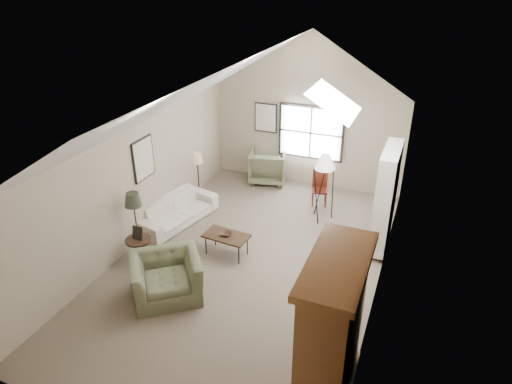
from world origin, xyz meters
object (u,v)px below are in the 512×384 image
at_px(side_table, 140,250).
at_px(side_chair, 320,187).
at_px(sofa, 177,211).
at_px(armchair_near, 166,277).
at_px(coffee_table, 227,245).
at_px(armoire, 331,331).
at_px(armchair_far, 268,166).

xyz_separation_m(side_table, side_chair, (2.71, 3.67, 0.21)).
bearing_deg(side_chair, sofa, -159.72).
relative_size(armchair_near, coffee_table, 1.32).
relative_size(armoire, side_chair, 2.33).
height_order(armchair_far, side_chair, side_chair).
height_order(side_table, side_chair, side_chair).
xyz_separation_m(armchair_far, side_chair, (1.65, -0.78, 0.03)).
bearing_deg(armchair_far, side_chair, 140.82).
bearing_deg(side_table, side_chair, 53.50).
bearing_deg(armoire, sofa, 143.04).
distance_m(coffee_table, side_chair, 3.07).
bearing_deg(armchair_far, side_table, 62.74).
height_order(armchair_near, side_table, armchair_near).
relative_size(sofa, armchair_near, 1.72).
bearing_deg(armchair_near, armchair_far, 52.16).
height_order(coffee_table, side_chair, side_chair).
bearing_deg(side_chair, armchair_far, 138.55).
xyz_separation_m(armchair_near, coffee_table, (0.45, 1.56, -0.16)).
distance_m(sofa, side_table, 1.60).
distance_m(armchair_near, coffee_table, 1.63).
bearing_deg(armchair_near, coffee_table, 36.19).
height_order(armoire, side_table, armoire).
height_order(armchair_far, coffee_table, armchair_far).
bearing_deg(side_table, coffee_table, 29.37).
bearing_deg(armoire, side_table, 158.63).
relative_size(sofa, coffee_table, 2.27).
height_order(sofa, side_chair, side_chair).
bearing_deg(armchair_far, armoire, 103.57).
height_order(armchair_far, side_table, armchair_far).
bearing_deg(armoire, armchair_near, 163.32).
xyz_separation_m(coffee_table, side_chair, (1.20, 2.82, 0.24)).
relative_size(armoire, armchair_near, 1.83).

